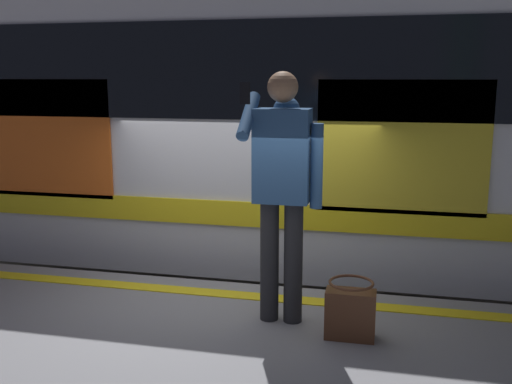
% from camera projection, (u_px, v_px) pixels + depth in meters
% --- Properties ---
extents(safety_line, '(15.05, 0.16, 0.01)m').
position_uv_depth(safety_line, '(223.00, 294.00, 4.94)').
color(safety_line, yellow).
rests_on(safety_line, platform).
extents(track_rail_near, '(19.96, 0.08, 0.16)m').
position_uv_depth(track_rail_near, '(263.00, 328.00, 6.66)').
color(track_rail_near, slate).
rests_on(track_rail_near, ground).
extents(track_rail_far, '(19.96, 0.08, 0.16)m').
position_uv_depth(track_rail_far, '(285.00, 286.00, 8.03)').
color(track_rail_far, slate).
rests_on(track_rail_far, ground).
extents(train_carriage, '(10.11, 3.11, 4.03)m').
position_uv_depth(train_carriage, '(248.00, 108.00, 6.93)').
color(train_carriage, silver).
rests_on(train_carriage, ground).
extents(passenger, '(0.57, 0.55, 1.86)m').
position_uv_depth(passenger, '(283.00, 177.00, 4.21)').
color(passenger, '#262628').
rests_on(passenger, platform).
extents(handbag, '(0.35, 0.32, 0.42)m').
position_uv_depth(handbag, '(350.00, 312.00, 4.07)').
color(handbag, '#59331E').
rests_on(handbag, platform).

